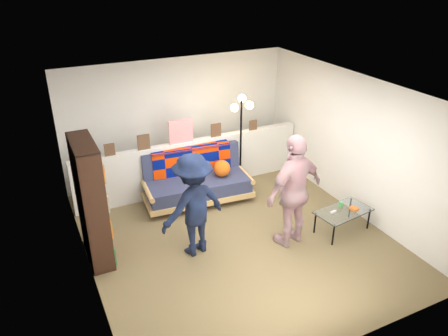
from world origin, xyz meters
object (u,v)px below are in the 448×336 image
(futon_sofa, at_px, (197,180))
(person_left, at_px, (193,205))
(floor_lamp, at_px, (241,124))
(person_right, at_px, (294,191))
(bookshelf, at_px, (92,206))
(coffee_table, at_px, (343,212))

(futon_sofa, xyz_separation_m, person_left, (-0.65, -1.45, 0.42))
(floor_lamp, relative_size, person_right, 1.00)
(person_right, bearing_deg, bookshelf, -30.87)
(bookshelf, xyz_separation_m, person_left, (1.36, -0.52, -0.06))
(bookshelf, height_order, coffee_table, bookshelf)
(coffee_table, bearing_deg, bookshelf, 164.06)
(bookshelf, relative_size, floor_lamp, 1.03)
(bookshelf, height_order, person_left, bookshelf)
(bookshelf, bearing_deg, person_right, -18.74)
(bookshelf, bearing_deg, person_left, -20.85)
(person_left, height_order, person_right, person_right)
(futon_sofa, bearing_deg, coffee_table, -49.10)
(coffee_table, bearing_deg, futon_sofa, 130.90)
(bookshelf, distance_m, floor_lamp, 3.19)
(futon_sofa, distance_m, bookshelf, 2.26)
(person_right, bearing_deg, futon_sofa, -78.90)
(bookshelf, xyz_separation_m, person_right, (2.82, -0.96, 0.04))
(coffee_table, relative_size, person_left, 0.60)
(person_left, distance_m, person_right, 1.53)
(coffee_table, distance_m, person_right, 1.08)
(person_left, bearing_deg, person_right, 150.76)
(coffee_table, bearing_deg, floor_lamp, 109.65)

